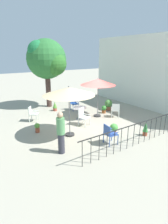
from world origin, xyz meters
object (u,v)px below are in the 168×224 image
object	(u,v)px
patio_chair_1	(32,113)
potted_plant_0	(145,128)
patio_chair_0	(74,102)
potted_plant_5	(37,127)
patio_chair_4	(109,133)
potted_plant_3	(108,104)
patio_chair_2	(115,109)
patio_umbrella_0	(98,82)
cafe_table_0	(79,111)
standing_person	(61,132)
shade_tree	(47,59)
potted_plant_2	(104,109)
patio_umbrella_1	(69,92)
potted_plant_4	(114,129)
potted_plant_1	(55,106)
patio_chair_3	(83,115)

from	to	relation	value
patio_chair_1	potted_plant_0	distance (m)	6.22
patio_chair_0	potted_plant_5	xyz separation A→B (m)	(2.17, -3.45, -0.29)
patio_chair_4	potted_plant_3	world-z (taller)	patio_chair_4
patio_chair_0	patio_chair_2	distance (m)	3.03
patio_umbrella_0	patio_chair_2	bearing A→B (deg)	46.47
cafe_table_0	patio_chair_2	bearing A→B (deg)	65.36
potted_plant_5	standing_person	xyz separation A→B (m)	(2.43, 0.10, 0.61)
shade_tree	cafe_table_0	xyz separation A→B (m)	(3.54, 0.33, -2.86)
patio_chair_1	potted_plant_2	xyz separation A→B (m)	(1.17, 4.39, -0.24)
patio_chair_2	potted_plant_2	world-z (taller)	patio_chair_2
patio_chair_4	potted_plant_0	xyz separation A→B (m)	(0.31, 2.02, -0.17)
potted_plant_5	potted_plant_3	bearing A→B (deg)	98.54
patio_umbrella_0	patio_chair_0	world-z (taller)	patio_umbrella_0
patio_umbrella_1	shade_tree	bearing A→B (deg)	166.41
patio_chair_0	potted_plant_4	size ratio (longest dim) A/B	1.71
patio_umbrella_1	potted_plant_0	distance (m)	4.03
potted_plant_1	potted_plant_2	size ratio (longest dim) A/B	1.26
cafe_table_0	potted_plant_3	distance (m)	2.71
cafe_table_0	potted_plant_3	world-z (taller)	cafe_table_0
potted_plant_0	patio_chair_0	bearing A→B (deg)	-172.62
cafe_table_0	potted_plant_1	size ratio (longest dim) A/B	1.23
patio_umbrella_0	standing_person	world-z (taller)	patio_umbrella_0
potted_plant_3	patio_chair_2	bearing A→B (deg)	-25.23
patio_chair_3	potted_plant_0	world-z (taller)	patio_chair_3
patio_chair_3	potted_plant_0	bearing A→B (deg)	31.37
patio_chair_4	potted_plant_2	distance (m)	4.30
patio_chair_3	standing_person	world-z (taller)	standing_person
patio_chair_3	potted_plant_5	bearing A→B (deg)	-100.38
patio_chair_2	standing_person	world-z (taller)	standing_person
shade_tree	potted_plant_5	distance (m)	5.55
cafe_table_0	patio_chair_3	xyz separation A→B (m)	(0.82, -0.30, 0.02)
potted_plant_0	potted_plant_5	xyz separation A→B (m)	(-3.26, -4.16, -0.10)
potted_plant_4	cafe_table_0	bearing A→B (deg)	-175.11
patio_chair_4	patio_chair_0	bearing A→B (deg)	165.54
potted_plant_1	patio_umbrella_1	bearing A→B (deg)	-15.42
patio_umbrella_0	potted_plant_0	distance (m)	3.89
cafe_table_0	patio_chair_0	xyz separation A→B (m)	(-1.80, 0.71, 0.03)
potted_plant_3	potted_plant_5	bearing A→B (deg)	-81.46
patio_umbrella_0	potted_plant_1	size ratio (longest dim) A/B	3.77
patio_umbrella_1	potted_plant_4	xyz separation A→B (m)	(1.12, 1.80, -1.83)
cafe_table_0	patio_chair_1	size ratio (longest dim) A/B	0.90
potted_plant_0	standing_person	distance (m)	4.17
potted_plant_2	shade_tree	bearing A→B (deg)	-146.01
patio_umbrella_1	potted_plant_3	distance (m)	5.00
patio_chair_4	potted_plant_0	world-z (taller)	patio_chair_4
potted_plant_1	potted_plant_0	bearing A→B (deg)	17.50
potted_plant_0	patio_umbrella_1	bearing A→B (deg)	-124.33
patio_umbrella_1	potted_plant_5	bearing A→B (deg)	-136.09
patio_chair_0	patio_chair_1	world-z (taller)	patio_chair_0
patio_chair_2	patio_chair_1	bearing A→B (deg)	-116.43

